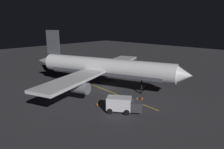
{
  "coord_description": "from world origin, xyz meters",
  "views": [
    {
      "loc": [
        29.91,
        30.38,
        13.9
      ],
      "look_at": [
        0.0,
        2.0,
        3.5
      ],
      "focal_mm": 32.8,
      "sensor_mm": 36.0,
      "label": 1
    }
  ],
  "objects_px": {
    "catering_truck": "(131,72)",
    "traffic_cone_near_left": "(142,98)",
    "baggage_truck": "(123,105)",
    "traffic_cone_far": "(144,88)",
    "traffic_cone_near_right": "(97,104)",
    "traffic_cone_under_wing": "(145,86)",
    "ground_crew_worker": "(137,102)",
    "airliner": "(103,68)"
  },
  "relations": [
    {
      "from": "catering_truck",
      "to": "airliner",
      "type": "bearing_deg",
      "value": 6.85
    },
    {
      "from": "catering_truck",
      "to": "traffic_cone_near_right",
      "type": "xyz_separation_m",
      "value": [
        18.87,
        7.64,
        -1.05
      ]
    },
    {
      "from": "traffic_cone_near_right",
      "to": "traffic_cone_far",
      "type": "height_order",
      "value": "same"
    },
    {
      "from": "traffic_cone_under_wing",
      "to": "traffic_cone_near_right",
      "type": "bearing_deg",
      "value": -0.28
    },
    {
      "from": "catering_truck",
      "to": "traffic_cone_under_wing",
      "type": "relative_size",
      "value": 10.99
    },
    {
      "from": "traffic_cone_under_wing",
      "to": "traffic_cone_far",
      "type": "xyz_separation_m",
      "value": [
        1.0,
        0.47,
        0.0
      ]
    },
    {
      "from": "baggage_truck",
      "to": "ground_crew_worker",
      "type": "relative_size",
      "value": 3.35
    },
    {
      "from": "airliner",
      "to": "traffic_cone_far",
      "type": "distance_m",
      "value": 9.96
    },
    {
      "from": "airliner",
      "to": "traffic_cone_under_wing",
      "type": "relative_size",
      "value": 64.73
    },
    {
      "from": "traffic_cone_near_right",
      "to": "traffic_cone_under_wing",
      "type": "height_order",
      "value": "same"
    },
    {
      "from": "traffic_cone_far",
      "to": "baggage_truck",
      "type": "bearing_deg",
      "value": 20.0
    },
    {
      "from": "traffic_cone_near_left",
      "to": "ground_crew_worker",
      "type": "bearing_deg",
      "value": 22.35
    },
    {
      "from": "traffic_cone_near_left",
      "to": "traffic_cone_far",
      "type": "bearing_deg",
      "value": -148.03
    },
    {
      "from": "traffic_cone_under_wing",
      "to": "traffic_cone_far",
      "type": "relative_size",
      "value": 1.0
    },
    {
      "from": "baggage_truck",
      "to": "traffic_cone_near_right",
      "type": "bearing_deg",
      "value": -79.51
    },
    {
      "from": "ground_crew_worker",
      "to": "traffic_cone_far",
      "type": "xyz_separation_m",
      "value": [
        -9.21,
        -4.99,
        -0.64
      ]
    },
    {
      "from": "ground_crew_worker",
      "to": "traffic_cone_near_right",
      "type": "bearing_deg",
      "value": -53.72
    },
    {
      "from": "traffic_cone_near_left",
      "to": "traffic_cone_far",
      "type": "relative_size",
      "value": 1.0
    },
    {
      "from": "baggage_truck",
      "to": "traffic_cone_near_right",
      "type": "relative_size",
      "value": 10.59
    },
    {
      "from": "baggage_truck",
      "to": "catering_truck",
      "type": "bearing_deg",
      "value": -144.77
    },
    {
      "from": "traffic_cone_near_left",
      "to": "traffic_cone_near_right",
      "type": "bearing_deg",
      "value": -28.19
    },
    {
      "from": "traffic_cone_under_wing",
      "to": "catering_truck",
      "type": "bearing_deg",
      "value": -120.82
    },
    {
      "from": "catering_truck",
      "to": "traffic_cone_far",
      "type": "relative_size",
      "value": 10.99
    },
    {
      "from": "ground_crew_worker",
      "to": "traffic_cone_under_wing",
      "type": "xyz_separation_m",
      "value": [
        -10.21,
        -5.46,
        -0.64
      ]
    },
    {
      "from": "catering_truck",
      "to": "traffic_cone_near_left",
      "type": "height_order",
      "value": "catering_truck"
    },
    {
      "from": "ground_crew_worker",
      "to": "traffic_cone_near_left",
      "type": "distance_m",
      "value": 3.88
    },
    {
      "from": "baggage_truck",
      "to": "traffic_cone_under_wing",
      "type": "xyz_separation_m",
      "value": [
        -13.34,
        -4.96,
        -1.01
      ]
    },
    {
      "from": "ground_crew_worker",
      "to": "traffic_cone_near_left",
      "type": "height_order",
      "value": "ground_crew_worker"
    },
    {
      "from": "ground_crew_worker",
      "to": "traffic_cone_near_right",
      "type": "height_order",
      "value": "ground_crew_worker"
    },
    {
      "from": "traffic_cone_under_wing",
      "to": "airliner",
      "type": "bearing_deg",
      "value": -42.84
    },
    {
      "from": "airliner",
      "to": "baggage_truck",
      "type": "distance_m",
      "value": 13.45
    },
    {
      "from": "airliner",
      "to": "baggage_truck",
      "type": "bearing_deg",
      "value": 60.07
    },
    {
      "from": "traffic_cone_near_right",
      "to": "catering_truck",
      "type": "bearing_deg",
      "value": -157.95
    },
    {
      "from": "baggage_truck",
      "to": "catering_truck",
      "type": "height_order",
      "value": "catering_truck"
    },
    {
      "from": "traffic_cone_near_right",
      "to": "traffic_cone_near_left",
      "type": "bearing_deg",
      "value": 151.81
    },
    {
      "from": "baggage_truck",
      "to": "traffic_cone_far",
      "type": "height_order",
      "value": "baggage_truck"
    },
    {
      "from": "baggage_truck",
      "to": "airliner",
      "type": "bearing_deg",
      "value": -119.93
    },
    {
      "from": "baggage_truck",
      "to": "traffic_cone_near_left",
      "type": "bearing_deg",
      "value": -171.86
    },
    {
      "from": "airliner",
      "to": "traffic_cone_far",
      "type": "bearing_deg",
      "value": 130.58
    },
    {
      "from": "catering_truck",
      "to": "ground_crew_worker",
      "type": "height_order",
      "value": "catering_truck"
    },
    {
      "from": "catering_truck",
      "to": "traffic_cone_near_left",
      "type": "xyz_separation_m",
      "value": [
        11.27,
        11.72,
        -1.05
      ]
    },
    {
      "from": "catering_truck",
      "to": "ground_crew_worker",
      "type": "xyz_separation_m",
      "value": [
        14.81,
        13.17,
        -0.42
      ]
    }
  ]
}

